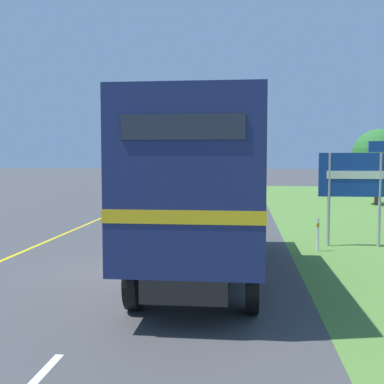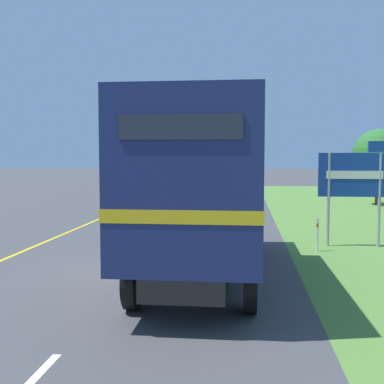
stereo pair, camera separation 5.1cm
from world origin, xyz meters
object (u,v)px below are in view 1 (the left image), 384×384
lead_car_white (175,186)px  delineator_post (318,233)px  roadside_tree_mid (379,155)px  highway_sign (356,178)px  horse_trailer_truck (204,184)px

lead_car_white → delineator_post: lead_car_white is taller
lead_car_white → roadside_tree_mid: bearing=-5.9°
lead_car_white → delineator_post: bearing=-67.4°
highway_sign → delineator_post: bearing=-143.7°
lead_car_white → highway_sign: (7.42, -14.08, 1.09)m
roadside_tree_mid → delineator_post: size_ratio=4.41×
horse_trailer_truck → highway_sign: bearing=44.8°
highway_sign → delineator_post: 2.12m
lead_car_white → roadside_tree_mid: (11.49, -1.19, 1.83)m
highway_sign → roadside_tree_mid: roadside_tree_mid is taller
lead_car_white → highway_sign: 15.95m
roadside_tree_mid → delineator_post: roadside_tree_mid is taller
lead_car_white → roadside_tree_mid: roadside_tree_mid is taller
horse_trailer_truck → lead_car_white: 18.50m
lead_car_white → roadside_tree_mid: 11.70m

